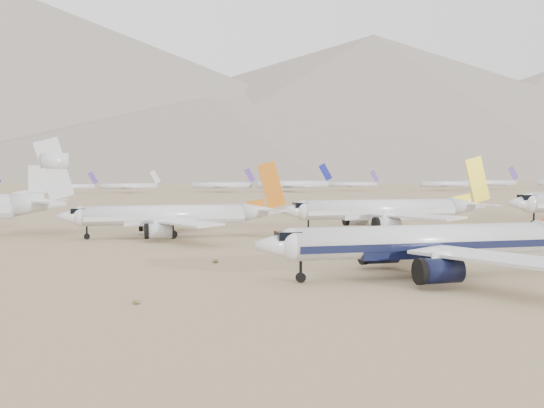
# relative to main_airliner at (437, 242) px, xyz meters

# --- Properties ---
(ground) EXTENTS (7000.00, 7000.00, 0.00)m
(ground) POSITION_rel_main_airliner_xyz_m (3.97, 6.17, -4.67)
(ground) COLOR #8F7653
(ground) RESTS_ON ground
(main_airliner) EXTENTS (48.16, 47.04, 17.00)m
(main_airliner) POSITION_rel_main_airliner_xyz_m (0.00, 0.00, 0.00)
(main_airliner) COLOR silver
(main_airliner) RESTS_ON ground
(row2_gold_tail) EXTENTS (49.23, 48.15, 17.53)m
(row2_gold_tail) POSITION_rel_main_airliner_xyz_m (21.52, 62.83, 0.23)
(row2_gold_tail) COLOR silver
(row2_gold_tail) RESTS_ON ground
(row2_orange_tail) EXTENTS (45.35, 44.36, 16.18)m
(row2_orange_tail) POSITION_rel_main_airliner_xyz_m (-27.98, 61.44, -0.13)
(row2_orange_tail) COLOR silver
(row2_orange_tail) RESTS_ON ground
(distant_storage_row) EXTENTS (563.40, 56.60, 15.46)m
(distant_storage_row) POSITION_rel_main_airliner_xyz_m (15.22, 326.43, -0.30)
(distant_storage_row) COLOR silver
(distant_storage_row) RESTS_ON ground
(mountain_range) EXTENTS (7354.00, 3024.00, 470.00)m
(mountain_range) POSITION_rel_main_airliner_xyz_m (74.15, 1654.18, 185.64)
(mountain_range) COLOR slate
(mountain_range) RESTS_ON ground
(foothills) EXTENTS (4637.50, 1395.00, 155.00)m
(foothills) POSITION_rel_main_airliner_xyz_m (530.65, 1106.17, 62.48)
(foothills) COLOR slate
(foothills) RESTS_ON ground
(desert_scrub) EXTENTS (247.37, 121.67, 0.63)m
(desert_scrub) POSITION_rel_main_airliner_xyz_m (-7.11, -20.32, -4.39)
(desert_scrub) COLOR brown
(desert_scrub) RESTS_ON ground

